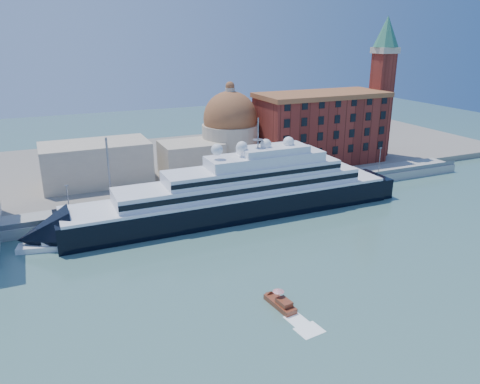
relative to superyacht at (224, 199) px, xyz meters
name	(u,v)px	position (x,y,z in m)	size (l,w,h in m)	color
ground	(242,260)	(-5.62, -23.00, -4.89)	(400.00, 400.00, 0.00)	#3A645D
quay	(189,202)	(-5.62, 11.00, -3.64)	(180.00, 10.00, 2.50)	gray
land	(152,165)	(-5.62, 52.00, -3.89)	(260.00, 72.00, 2.00)	slate
quay_fence	(194,200)	(-5.62, 6.50, -1.79)	(180.00, 0.10, 1.20)	slate
superyacht	(224,199)	(0.00, 0.00, 0.00)	(94.88, 13.15, 28.36)	black
service_barge	(44,247)	(-41.98, -1.66, -4.23)	(10.84, 5.63, 2.33)	white
water_taxi	(281,303)	(-6.58, -41.24, -4.13)	(3.05, 6.92, 3.18)	maroon
warehouse	(320,127)	(46.38, 29.00, 8.90)	(43.00, 19.00, 23.25)	maroon
campanile	(382,78)	(70.38, 29.00, 23.86)	(8.40, 8.40, 47.00)	maroon
church	(184,145)	(0.77, 34.72, 6.01)	(66.00, 18.00, 25.50)	beige
lamp_posts	(141,178)	(-18.29, 9.27, 4.95)	(120.80, 2.40, 18.00)	slate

